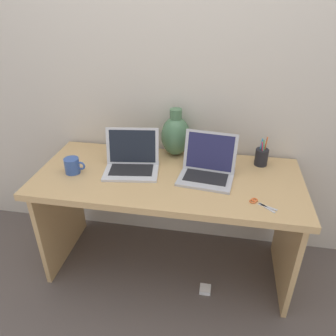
{
  "coord_description": "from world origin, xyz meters",
  "views": [
    {
      "loc": [
        0.28,
        -1.61,
        1.71
      ],
      "look_at": [
        0.0,
        0.0,
        0.78
      ],
      "focal_mm": 34.34,
      "sensor_mm": 36.0,
      "label": 1
    }
  ],
  "objects_px": {
    "green_vase": "(176,135)",
    "pen_cup": "(261,157)",
    "coffee_mug": "(72,166)",
    "scissors": "(258,203)",
    "laptop_left": "(132,159)",
    "power_brick": "(205,289)",
    "laptop_right": "(208,166)"
  },
  "relations": [
    {
      "from": "green_vase",
      "to": "pen_cup",
      "type": "distance_m",
      "value": 0.56
    },
    {
      "from": "coffee_mug",
      "to": "scissors",
      "type": "xyz_separation_m",
      "value": [
        1.07,
        -0.13,
        -0.04
      ]
    },
    {
      "from": "green_vase",
      "to": "coffee_mug",
      "type": "relative_size",
      "value": 2.46
    },
    {
      "from": "green_vase",
      "to": "scissors",
      "type": "distance_m",
      "value": 0.71
    },
    {
      "from": "green_vase",
      "to": "pen_cup",
      "type": "height_order",
      "value": "green_vase"
    },
    {
      "from": "laptop_left",
      "to": "scissors",
      "type": "bearing_deg",
      "value": -18.08
    },
    {
      "from": "coffee_mug",
      "to": "power_brick",
      "type": "relative_size",
      "value": 1.81
    },
    {
      "from": "green_vase",
      "to": "pen_cup",
      "type": "xyz_separation_m",
      "value": [
        0.55,
        -0.05,
        -0.08
      ]
    },
    {
      "from": "scissors",
      "to": "laptop_right",
      "type": "bearing_deg",
      "value": 139.34
    },
    {
      "from": "laptop_right",
      "to": "pen_cup",
      "type": "distance_m",
      "value": 0.37
    },
    {
      "from": "laptop_left",
      "to": "green_vase",
      "type": "xyz_separation_m",
      "value": [
        0.23,
        0.24,
        0.07
      ]
    },
    {
      "from": "green_vase",
      "to": "scissors",
      "type": "relative_size",
      "value": 2.26
    },
    {
      "from": "green_vase",
      "to": "power_brick",
      "type": "relative_size",
      "value": 4.46
    },
    {
      "from": "green_vase",
      "to": "power_brick",
      "type": "bearing_deg",
      "value": -59.53
    },
    {
      "from": "laptop_left",
      "to": "power_brick",
      "type": "bearing_deg",
      "value": -24.06
    },
    {
      "from": "green_vase",
      "to": "power_brick",
      "type": "distance_m",
      "value": 1.01
    },
    {
      "from": "laptop_left",
      "to": "green_vase",
      "type": "height_order",
      "value": "green_vase"
    },
    {
      "from": "laptop_right",
      "to": "coffee_mug",
      "type": "bearing_deg",
      "value": -172.19
    },
    {
      "from": "laptop_left",
      "to": "coffee_mug",
      "type": "distance_m",
      "value": 0.35
    },
    {
      "from": "green_vase",
      "to": "coffee_mug",
      "type": "xyz_separation_m",
      "value": [
        -0.57,
        -0.35,
        -0.09
      ]
    },
    {
      "from": "laptop_right",
      "to": "coffee_mug",
      "type": "distance_m",
      "value": 0.8
    },
    {
      "from": "laptop_right",
      "to": "green_vase",
      "type": "xyz_separation_m",
      "value": [
        -0.23,
        0.24,
        0.07
      ]
    },
    {
      "from": "laptop_right",
      "to": "power_brick",
      "type": "xyz_separation_m",
      "value": [
        0.05,
        -0.22,
        -0.78
      ]
    },
    {
      "from": "laptop_right",
      "to": "power_brick",
      "type": "height_order",
      "value": "laptop_right"
    },
    {
      "from": "scissors",
      "to": "pen_cup",
      "type": "bearing_deg",
      "value": 84.73
    },
    {
      "from": "laptop_left",
      "to": "green_vase",
      "type": "bearing_deg",
      "value": 46.45
    },
    {
      "from": "coffee_mug",
      "to": "pen_cup",
      "type": "distance_m",
      "value": 1.15
    },
    {
      "from": "scissors",
      "to": "laptop_left",
      "type": "bearing_deg",
      "value": 161.92
    },
    {
      "from": "laptop_right",
      "to": "green_vase",
      "type": "height_order",
      "value": "green_vase"
    },
    {
      "from": "power_brick",
      "to": "scissors",
      "type": "bearing_deg",
      "value": -3.87
    },
    {
      "from": "laptop_right",
      "to": "pen_cup",
      "type": "bearing_deg",
      "value": 30.5
    },
    {
      "from": "coffee_mug",
      "to": "green_vase",
      "type": "bearing_deg",
      "value": 31.84
    }
  ]
}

